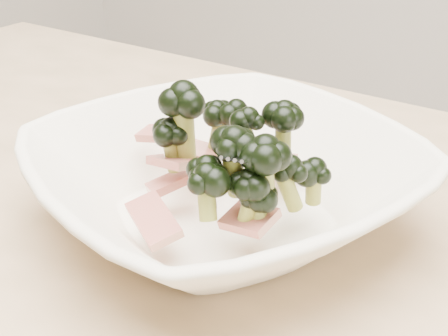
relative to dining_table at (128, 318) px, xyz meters
The scene contains 2 objects.
dining_table is the anchor object (origin of this frame).
broccoli_dish 0.16m from the dining_table, 38.22° to the left, with size 0.39×0.39×0.13m.
Camera 1 is at (0.32, -0.31, 1.03)m, focal length 50.00 mm.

